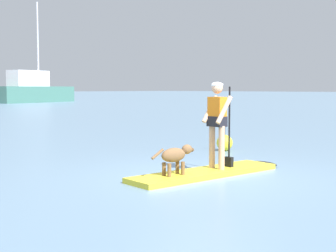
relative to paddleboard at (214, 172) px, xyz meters
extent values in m
plane|color=slate|center=(-0.23, 0.02, -0.05)|extent=(400.00, 400.00, 0.00)
cube|color=yellow|center=(-0.23, 0.02, 0.00)|extent=(3.37, 1.12, 0.10)
ellipsoid|color=black|center=(1.42, -0.15, 0.00)|extent=(0.63, 0.79, 0.10)
cylinder|color=tan|center=(0.10, 0.12, 0.48)|extent=(0.12, 0.12, 0.85)
cylinder|color=tan|center=(0.07, -0.14, 0.48)|extent=(0.12, 0.12, 0.85)
cube|color=black|center=(0.08, -0.01, 0.98)|extent=(0.26, 0.38, 0.20)
cube|color=orange|center=(0.08, -0.01, 1.18)|extent=(0.23, 0.36, 0.56)
sphere|color=tan|center=(0.08, -0.01, 1.63)|extent=(0.22, 0.22, 0.22)
ellipsoid|color=white|center=(0.08, -0.01, 1.69)|extent=(0.23, 0.23, 0.11)
cylinder|color=tan|center=(0.10, 0.18, 1.21)|extent=(0.43, 0.13, 0.54)
cylinder|color=tan|center=(0.06, -0.20, 1.21)|extent=(0.43, 0.13, 0.54)
cylinder|color=black|center=(0.43, -0.05, 0.85)|extent=(0.04, 0.04, 1.61)
cube|color=black|center=(0.43, -0.05, 0.15)|extent=(0.10, 0.19, 0.20)
ellipsoid|color=brown|center=(-1.02, 0.11, 0.42)|extent=(0.55, 0.28, 0.26)
ellipsoid|color=brown|center=(-0.70, 0.07, 0.50)|extent=(0.24, 0.18, 0.18)
ellipsoid|color=#503923|center=(-0.59, 0.06, 0.48)|extent=(0.13, 0.09, 0.08)
cylinder|color=brown|center=(-1.39, 0.15, 0.47)|extent=(0.27, 0.08, 0.18)
cylinder|color=brown|center=(-0.86, 0.17, 0.17)|extent=(0.07, 0.07, 0.24)
cylinder|color=brown|center=(-0.87, 0.02, 0.17)|extent=(0.07, 0.07, 0.24)
cylinder|color=brown|center=(-1.17, 0.20, 0.17)|extent=(0.07, 0.07, 0.24)
cylinder|color=brown|center=(-1.19, 0.05, 0.17)|extent=(0.07, 0.07, 0.24)
cube|color=#3F7266|center=(22.18, 45.07, 0.89)|extent=(11.04, 5.16, 1.88)
cube|color=silver|center=(21.38, 45.07, 2.76)|extent=(5.16, 3.12, 1.86)
cylinder|color=silver|center=(22.72, 45.07, 6.80)|extent=(0.20, 0.20, 9.94)
cylinder|color=silver|center=(21.38, 45.07, 3.03)|extent=(3.67, 1.01, 0.14)
sphere|color=yellow|center=(2.92, 1.98, 0.16)|extent=(0.43, 0.43, 0.43)
cylinder|color=black|center=(2.92, 1.98, 0.63)|extent=(0.03, 0.03, 0.50)
camera|label=1|loc=(-7.19, -5.78, 1.63)|focal=50.85mm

